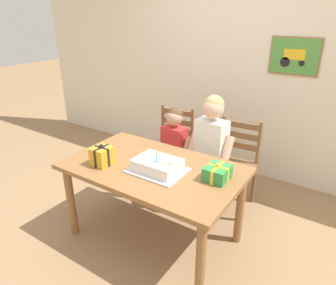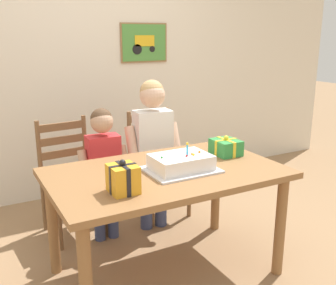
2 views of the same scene
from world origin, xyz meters
The scene contains 10 objects.
ground_plane centered at (0.00, 0.00, 0.00)m, with size 20.00×20.00×0.00m, color #997551.
back_wall centered at (0.00, 1.71, 1.30)m, with size 6.40×0.11×2.60m.
dining_table centered at (0.00, 0.00, 0.64)m, with size 1.47×0.89×0.73m.
birthday_cake centered at (0.08, -0.05, 0.78)m, with size 0.44×0.34×0.19m.
gift_box_red_large centered at (0.54, 0.10, 0.79)m, with size 0.18×0.20×0.14m.
gift_box_beside_cake centered at (-0.37, -0.20, 0.81)m, with size 0.15×0.16×0.19m.
chair_left centered at (-0.39, 0.88, 0.47)m, with size 0.46×0.46×0.92m.
chair_right centered at (0.38, 0.88, 0.47)m, with size 0.45×0.45×0.92m.
child_older centered at (0.22, 0.63, 0.75)m, with size 0.46×0.27×1.23m.
child_younger centered at (-0.19, 0.63, 0.63)m, with size 0.38×0.22×1.04m.
Camera 2 is at (-1.11, -2.08, 1.56)m, focal length 42.23 mm.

